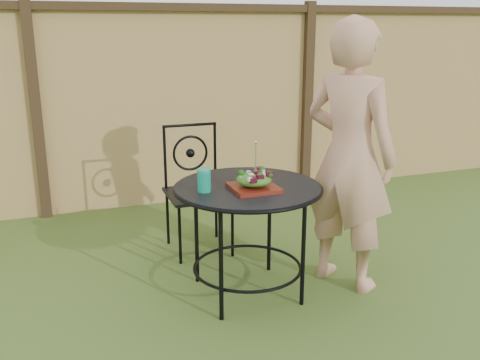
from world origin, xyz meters
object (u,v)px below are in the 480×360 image
at_px(patio_chair, 196,185).
at_px(salad_plate, 254,188).
at_px(patio_table, 248,207).
at_px(diner, 349,157).

height_order(patio_chair, salad_plate, patio_chair).
distance_m(patio_table, patio_chair, 0.84).
relative_size(patio_chair, diner, 0.55).
height_order(diner, salad_plate, diner).
bearing_deg(patio_table, patio_chair, 96.93).
relative_size(patio_chair, salad_plate, 3.52).
relative_size(patio_table, diner, 0.53).
relative_size(patio_table, patio_chair, 0.97).
height_order(patio_table, salad_plate, salad_plate).
height_order(patio_chair, diner, diner).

